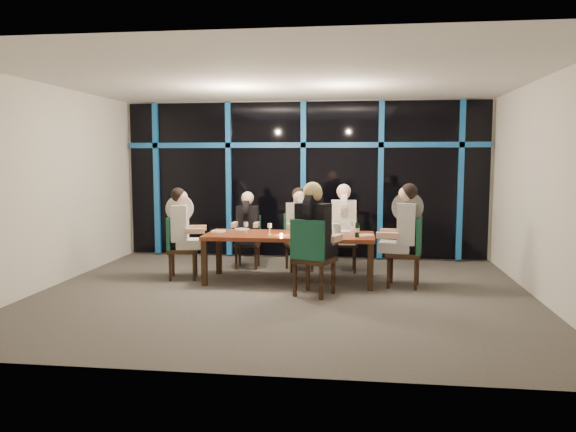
% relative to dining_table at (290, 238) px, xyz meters
% --- Properties ---
extents(room, '(7.04, 7.00, 3.02)m').
position_rel_dining_table_xyz_m(room, '(0.00, -0.80, 1.34)').
color(room, '#55504B').
rests_on(room, ground).
extents(window_wall, '(6.86, 0.43, 2.94)m').
position_rel_dining_table_xyz_m(window_wall, '(0.01, 2.13, 0.87)').
color(window_wall, black).
rests_on(window_wall, ground).
extents(dining_table, '(2.60, 1.00, 0.75)m').
position_rel_dining_table_xyz_m(dining_table, '(0.00, 0.00, 0.00)').
color(dining_table, maroon).
rests_on(dining_table, ground).
extents(chair_far_left, '(0.44, 0.44, 0.91)m').
position_rel_dining_table_xyz_m(chair_far_left, '(-0.87, 1.07, -0.17)').
color(chair_far_left, black).
rests_on(chair_far_left, ground).
extents(chair_far_mid, '(0.57, 0.57, 0.97)m').
position_rel_dining_table_xyz_m(chair_far_mid, '(0.02, 0.99, -0.14)').
color(chair_far_mid, black).
rests_on(chair_far_mid, ground).
extents(chair_far_right, '(0.49, 0.49, 1.01)m').
position_rel_dining_table_xyz_m(chair_far_right, '(0.80, 1.01, -0.12)').
color(chair_far_right, black).
rests_on(chair_far_right, ground).
extents(chair_end_left, '(0.54, 0.54, 0.99)m').
position_rel_dining_table_xyz_m(chair_end_left, '(-1.80, -0.02, -0.13)').
color(chair_end_left, black).
rests_on(chair_end_left, ground).
extents(chair_end_right, '(0.56, 0.56, 1.06)m').
position_rel_dining_table_xyz_m(chair_end_right, '(1.82, -0.13, -0.09)').
color(chair_end_right, black).
rests_on(chair_end_right, ground).
extents(chair_near_mid, '(0.65, 0.65, 1.09)m').
position_rel_dining_table_xyz_m(chair_near_mid, '(0.42, -0.90, -0.08)').
color(chair_near_mid, black).
rests_on(chair_near_mid, ground).
extents(diner_far_left, '(0.46, 0.57, 0.89)m').
position_rel_dining_table_xyz_m(diner_far_left, '(-0.87, 0.99, 0.19)').
color(diner_far_left, black).
rests_on(diner_far_left, ground).
extents(diner_far_mid, '(0.59, 0.66, 0.94)m').
position_rel_dining_table_xyz_m(diner_far_mid, '(0.05, 0.91, 0.24)').
color(diner_far_mid, black).
rests_on(diner_far_mid, ground).
extents(diner_far_right, '(0.51, 0.64, 0.98)m').
position_rel_dining_table_xyz_m(diner_far_right, '(0.80, 0.93, 0.28)').
color(diner_far_right, silver).
rests_on(diner_far_right, ground).
extents(diner_end_left, '(0.66, 0.55, 0.97)m').
position_rel_dining_table_xyz_m(diner_end_left, '(-1.71, 0.00, 0.27)').
color(diner_end_left, silver).
rests_on(diner_end_left, ground).
extents(diner_end_right, '(0.70, 0.57, 1.03)m').
position_rel_dining_table_xyz_m(diner_end_right, '(1.73, -0.12, 0.32)').
color(diner_end_right, black).
rests_on(diner_end_right, ground).
extents(diner_near_mid, '(0.67, 0.74, 1.06)m').
position_rel_dining_table_xyz_m(diner_near_mid, '(0.45, -0.81, 0.35)').
color(diner_near_mid, black).
rests_on(diner_near_mid, ground).
extents(plate_far_left, '(0.24, 0.24, 0.01)m').
position_rel_dining_table_xyz_m(plate_far_left, '(-0.85, 0.43, 0.08)').
color(plate_far_left, white).
rests_on(plate_far_left, dining_table).
extents(plate_far_mid, '(0.24, 0.24, 0.01)m').
position_rel_dining_table_xyz_m(plate_far_mid, '(0.24, 0.38, 0.08)').
color(plate_far_mid, white).
rests_on(plate_far_mid, dining_table).
extents(plate_far_right, '(0.24, 0.24, 0.01)m').
position_rel_dining_table_xyz_m(plate_far_right, '(0.83, 0.36, 0.08)').
color(plate_far_right, white).
rests_on(plate_far_right, dining_table).
extents(plate_end_left, '(0.24, 0.24, 0.01)m').
position_rel_dining_table_xyz_m(plate_end_left, '(-1.16, 0.12, 0.08)').
color(plate_end_left, white).
rests_on(plate_end_left, dining_table).
extents(plate_end_right, '(0.24, 0.24, 0.01)m').
position_rel_dining_table_xyz_m(plate_end_right, '(1.18, -0.02, 0.08)').
color(plate_end_right, white).
rests_on(plate_end_right, dining_table).
extents(plate_near_mid, '(0.24, 0.24, 0.01)m').
position_rel_dining_table_xyz_m(plate_near_mid, '(0.65, -0.29, 0.08)').
color(plate_near_mid, white).
rests_on(plate_near_mid, dining_table).
extents(wine_bottle, '(0.07, 0.07, 0.29)m').
position_rel_dining_table_xyz_m(wine_bottle, '(1.04, -0.22, 0.18)').
color(wine_bottle, black).
rests_on(wine_bottle, dining_table).
extents(water_pitcher, '(0.13, 0.11, 0.20)m').
position_rel_dining_table_xyz_m(water_pitcher, '(0.73, -0.26, 0.17)').
color(water_pitcher, silver).
rests_on(water_pitcher, dining_table).
extents(tea_light, '(0.05, 0.05, 0.03)m').
position_rel_dining_table_xyz_m(tea_light, '(-0.11, -0.16, 0.08)').
color(tea_light, '#FD9D4C').
rests_on(tea_light, dining_table).
extents(wine_glass_a, '(0.07, 0.07, 0.17)m').
position_rel_dining_table_xyz_m(wine_glass_a, '(-0.30, -0.06, 0.19)').
color(wine_glass_a, silver).
rests_on(wine_glass_a, dining_table).
extents(wine_glass_b, '(0.06, 0.06, 0.17)m').
position_rel_dining_table_xyz_m(wine_glass_b, '(0.04, 0.02, 0.19)').
color(wine_glass_b, silver).
rests_on(wine_glass_b, dining_table).
extents(wine_glass_c, '(0.06, 0.06, 0.16)m').
position_rel_dining_table_xyz_m(wine_glass_c, '(0.48, 0.05, 0.19)').
color(wine_glass_c, silver).
rests_on(wine_glass_c, dining_table).
extents(wine_glass_d, '(0.07, 0.07, 0.17)m').
position_rel_dining_table_xyz_m(wine_glass_d, '(-0.69, 0.03, 0.19)').
color(wine_glass_d, silver).
rests_on(wine_glass_d, dining_table).
extents(wine_glass_e, '(0.07, 0.07, 0.19)m').
position_rel_dining_table_xyz_m(wine_glass_e, '(0.94, 0.19, 0.21)').
color(wine_glass_e, silver).
rests_on(wine_glass_e, dining_table).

